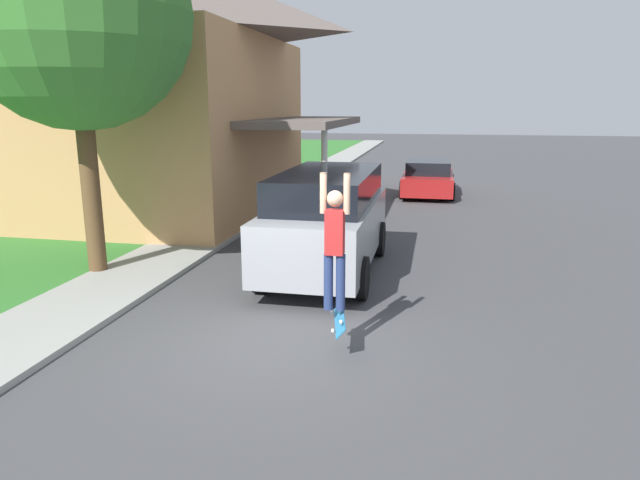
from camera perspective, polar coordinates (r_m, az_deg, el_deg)
ground_plane at (r=8.56m, az=-5.09°, el=-10.01°), size 120.00×120.00×0.00m
lawn at (r=17.32m, az=-25.17°, el=0.98°), size 10.00×80.00×0.08m
sidewalk at (r=15.12m, az=-11.67°, el=0.38°), size 1.80×80.00×0.10m
house at (r=19.42m, az=-19.97°, el=15.55°), size 12.64×9.55×8.27m
lawn_tree_near at (r=12.21m, az=-23.37°, el=20.16°), size 4.36×4.36×7.16m
suv_parked at (r=11.63m, az=0.71°, el=2.14°), size 2.08×4.97×2.08m
car_down_street at (r=22.30m, az=10.75°, el=6.09°), size 1.98×4.24×1.31m
skateboarder at (r=7.73m, az=1.48°, el=-0.10°), size 0.41×0.22×1.91m
skateboard at (r=8.00m, az=1.93°, el=-7.91°), size 0.32×0.76×0.32m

